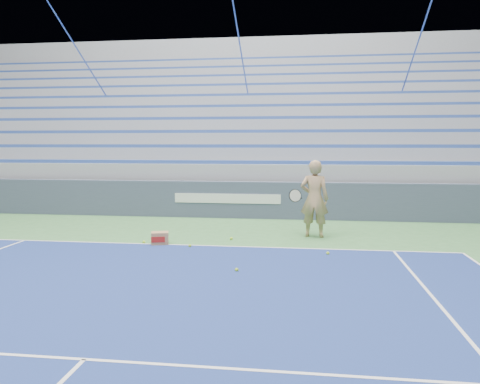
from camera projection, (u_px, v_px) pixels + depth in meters
name	position (u px, v px, depth m)	size (l,w,h in m)	color
sponsor_barrier	(228.00, 200.00, 14.12)	(30.00, 0.32, 1.10)	#3F475F
bleachers	(249.00, 141.00, 19.57)	(31.00, 9.15, 7.30)	#999BA2
tennis_player	(314.00, 199.00, 11.14)	(0.97, 0.89, 1.85)	tan
ball_box	(160.00, 238.00, 10.37)	(0.44, 0.38, 0.28)	#A57A50
tennis_ball_0	(144.00, 242.00, 10.49)	(0.07, 0.07, 0.07)	#B6E02D
tennis_ball_1	(237.00, 270.00, 8.17)	(0.07, 0.07, 0.07)	#B6E02D
tennis_ball_2	(190.00, 246.00, 10.10)	(0.07, 0.07, 0.07)	#B6E02D
tennis_ball_3	(328.00, 253.00, 9.41)	(0.07, 0.07, 0.07)	#B6E02D
tennis_ball_4	(231.00, 238.00, 10.88)	(0.07, 0.07, 0.07)	#B6E02D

